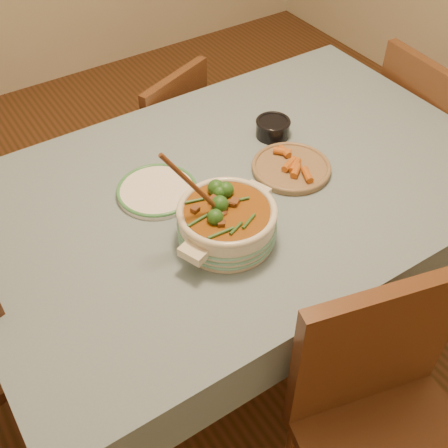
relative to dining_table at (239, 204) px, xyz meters
name	(u,v)px	position (x,y,z in m)	size (l,w,h in m)	color
floor	(236,325)	(0.00, 0.00, -0.66)	(4.50, 4.50, 0.00)	#432B13
dining_table	(239,204)	(0.00, 0.00, 0.00)	(1.68, 1.08, 0.76)	brown
stew_casserole	(227,220)	(-0.17, -0.18, 0.16)	(0.35, 0.34, 0.32)	beige
white_plate	(157,190)	(-0.24, 0.10, 0.10)	(0.28, 0.28, 0.02)	white
condiment_bowl	(273,127)	(0.23, 0.14, 0.13)	(0.12, 0.12, 0.06)	black
fried_plate	(291,167)	(0.17, -0.04, 0.11)	(0.31, 0.31, 0.04)	olive
chair_far	(162,141)	(0.08, 0.71, -0.21)	(0.48, 0.48, 0.79)	brown
chair_near	(382,422)	(-0.07, -0.76, -0.14)	(0.52, 0.52, 0.93)	brown
chair_right	(425,140)	(0.98, 0.05, -0.16)	(0.44, 0.44, 0.88)	brown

